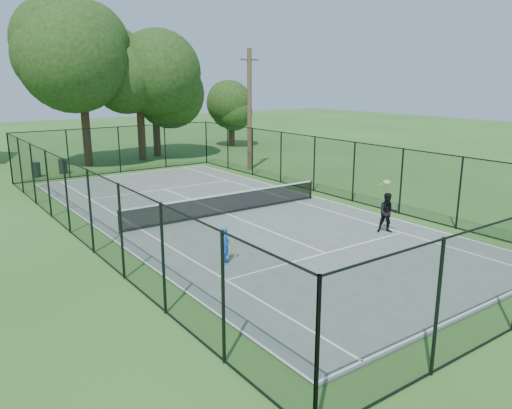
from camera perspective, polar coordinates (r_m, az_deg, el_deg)
ground at (r=22.48m, az=-3.31°, el=-1.24°), size 120.00×120.00×0.00m
tennis_court at (r=22.47m, az=-3.31°, el=-1.17°), size 11.00×24.00×0.06m
tennis_net at (r=22.33m, az=-3.33°, el=0.19°), size 10.08×0.08×0.95m
fence at (r=22.13m, az=-3.37°, el=2.51°), size 13.10×26.10×3.00m
tree_near_left at (r=36.68m, az=-19.35°, el=14.35°), size 8.18×8.18×10.66m
tree_near_mid at (r=38.31m, az=-13.25°, el=13.03°), size 6.75×6.75×8.82m
tree_near_right at (r=40.31m, az=-11.54°, el=13.02°), size 6.09×6.09×8.41m
tree_far_right at (r=45.52m, az=-2.83°, el=10.84°), size 4.07×4.07×5.38m
trash_bin_left at (r=33.99m, az=-23.85°, el=3.66°), size 0.58×0.58×0.93m
trash_bin_right at (r=34.63m, az=-21.20°, el=4.11°), size 0.58×0.58×0.95m
utility_pole at (r=33.39m, az=-0.75°, el=10.80°), size 1.40×0.30×7.87m
player_blue at (r=16.38m, az=-3.50°, el=-4.64°), size 0.85×0.55×1.27m
player_black at (r=20.25m, az=14.83°, el=-0.92°), size 0.98×1.12×2.02m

